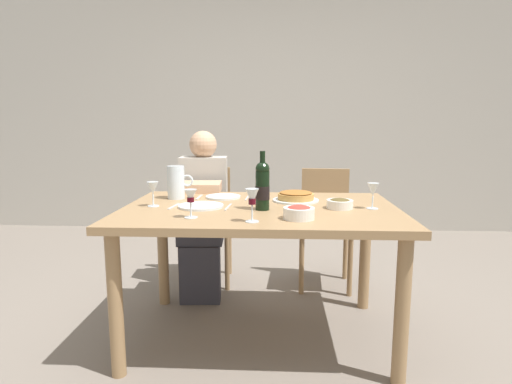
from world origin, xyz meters
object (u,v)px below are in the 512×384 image
(olive_bowl, at_px, (340,203))
(dinner_plate_right_setting, at_px, (201,206))
(dinner_plate_left_setting, at_px, (223,197))
(salad_bowl, at_px, (299,212))
(chair_right, at_px, (325,219))
(dining_table, at_px, (260,223))
(baked_tart, at_px, (296,196))
(wine_glass_spare, at_px, (373,191))
(wine_glass_right_diner, at_px, (153,189))
(wine_bottle, at_px, (262,186))
(chair_left, at_px, (207,217))
(water_pitcher, at_px, (176,184))
(wine_glass_centre, at_px, (252,199))
(diner_left, at_px, (203,207))
(wine_glass_left_diner, at_px, (191,198))

(olive_bowl, xyz_separation_m, dinner_plate_right_setting, (-0.75, -0.00, -0.02))
(dinner_plate_left_setting, distance_m, dinner_plate_right_setting, 0.31)
(salad_bowl, height_order, chair_right, chair_right)
(dining_table, distance_m, baked_tart, 0.30)
(salad_bowl, relative_size, dinner_plate_right_setting, 0.61)
(wine_glass_spare, bearing_deg, dining_table, 178.03)
(wine_glass_right_diner, distance_m, chair_right, 1.42)
(wine_bottle, distance_m, dinner_plate_left_setting, 0.45)
(baked_tart, xyz_separation_m, chair_left, (-0.66, 0.73, -0.29))
(water_pitcher, distance_m, salad_bowl, 0.89)
(olive_bowl, distance_m, dinner_plate_right_setting, 0.75)
(wine_glass_centre, xyz_separation_m, dinner_plate_left_setting, (-0.22, 0.64, -0.10))
(dinner_plate_left_setting, height_order, chair_right, chair_right)
(wine_glass_right_diner, bearing_deg, dining_table, 1.51)
(dining_table, distance_m, chair_left, 1.04)
(chair_right, bearing_deg, dinner_plate_left_setting, 43.88)
(salad_bowl, distance_m, dinner_plate_left_setting, 0.71)
(baked_tart, xyz_separation_m, diner_left, (-0.65, 0.49, -0.17))
(dining_table, relative_size, wine_bottle, 4.81)
(olive_bowl, distance_m, wine_glass_spare, 0.19)
(water_pitcher, bearing_deg, wine_bottle, -30.12)
(baked_tart, height_order, dinner_plate_right_setting, baked_tart)
(diner_left, bearing_deg, dinner_plate_left_setting, 113.07)
(diner_left, bearing_deg, water_pitcher, 76.39)
(dining_table, relative_size, wine_glass_right_diner, 10.93)
(water_pitcher, xyz_separation_m, chair_left, (0.06, 0.68, -0.35))
(baked_tart, distance_m, dinner_plate_left_setting, 0.45)
(dining_table, relative_size, dinner_plate_right_setting, 6.06)
(water_pitcher, xyz_separation_m, dinner_plate_left_setting, (0.28, 0.04, -0.08))
(wine_glass_centre, bearing_deg, water_pitcher, 130.02)
(dinner_plate_right_setting, bearing_deg, dining_table, 3.70)
(wine_bottle, height_order, baked_tart, wine_bottle)
(olive_bowl, bearing_deg, wine_glass_spare, -0.60)
(chair_right, bearing_deg, salad_bowl, 80.91)
(wine_glass_centre, xyz_separation_m, dinner_plate_right_setting, (-0.30, 0.34, -0.10))
(dining_table, bearing_deg, chair_right, 62.35)
(dining_table, bearing_deg, salad_bowl, -55.33)
(wine_glass_left_diner, height_order, wine_glass_right_diner, wine_glass_left_diner)
(salad_bowl, height_order, dinner_plate_left_setting, salad_bowl)
(wine_glass_centre, height_order, dinner_plate_left_setting, wine_glass_centre)
(water_pitcher, height_order, wine_glass_left_diner, water_pitcher)
(baked_tart, height_order, salad_bowl, salad_bowl)
(water_pitcher, height_order, diner_left, diner_left)
(salad_bowl, relative_size, wine_glass_left_diner, 1.07)
(dining_table, height_order, wine_glass_right_diner, wine_glass_right_diner)
(salad_bowl, height_order, dinner_plate_right_setting, salad_bowl)
(dining_table, bearing_deg, wine_glass_spare, -1.97)
(salad_bowl, relative_size, chair_left, 0.17)
(dinner_plate_left_setting, bearing_deg, wine_glass_left_diner, -98.54)
(salad_bowl, bearing_deg, wine_glass_right_diner, 161.06)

